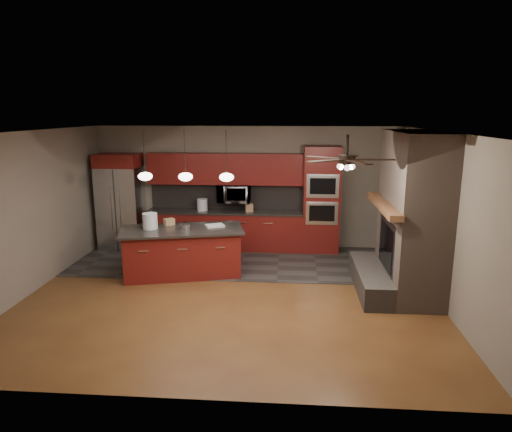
# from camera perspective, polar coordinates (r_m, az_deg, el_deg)

# --- Properties ---
(ground) EXTENTS (7.00, 7.00, 0.00)m
(ground) POSITION_cam_1_polar(r_m,az_deg,el_deg) (8.10, -3.13, -9.73)
(ground) COLOR brown
(ground) RESTS_ON ground
(ceiling) EXTENTS (7.00, 6.00, 0.02)m
(ceiling) POSITION_cam_1_polar(r_m,az_deg,el_deg) (7.48, -3.40, 10.48)
(ceiling) COLOR white
(ceiling) RESTS_ON back_wall
(back_wall) EXTENTS (7.00, 0.02, 2.80)m
(back_wall) POSITION_cam_1_polar(r_m,az_deg,el_deg) (10.59, -1.14, 3.59)
(back_wall) COLOR slate
(back_wall) RESTS_ON ground
(right_wall) EXTENTS (0.02, 6.00, 2.80)m
(right_wall) POSITION_cam_1_polar(r_m,az_deg,el_deg) (8.00, 22.43, -0.45)
(right_wall) COLOR slate
(right_wall) RESTS_ON ground
(left_wall) EXTENTS (0.02, 6.00, 2.80)m
(left_wall) POSITION_cam_1_polar(r_m,az_deg,el_deg) (8.83, -26.39, 0.36)
(left_wall) COLOR slate
(left_wall) RESTS_ON ground
(slate_tile_patch) EXTENTS (7.00, 2.40, 0.01)m
(slate_tile_patch) POSITION_cam_1_polar(r_m,az_deg,el_deg) (9.77, -1.77, -5.66)
(slate_tile_patch) COLOR #33312E
(slate_tile_patch) RESTS_ON ground
(fireplace_column) EXTENTS (1.30, 2.10, 2.80)m
(fireplace_column) POSITION_cam_1_polar(r_m,az_deg,el_deg) (8.27, 18.49, -0.46)
(fireplace_column) COLOR #6E5B4F
(fireplace_column) RESTS_ON ground
(back_cabinetry) EXTENTS (3.59, 0.64, 2.20)m
(back_cabinetry) POSITION_cam_1_polar(r_m,az_deg,el_deg) (10.50, -3.84, 0.67)
(back_cabinetry) COLOR maroon
(back_cabinetry) RESTS_ON ground
(oven_tower) EXTENTS (0.80, 0.63, 2.38)m
(oven_tower) POSITION_cam_1_polar(r_m,az_deg,el_deg) (10.31, 8.16, 2.02)
(oven_tower) COLOR maroon
(oven_tower) RESTS_ON ground
(microwave) EXTENTS (0.73, 0.41, 0.50)m
(microwave) POSITION_cam_1_polar(r_m,az_deg,el_deg) (10.40, -2.78, 2.84)
(microwave) COLOR silver
(microwave) RESTS_ON back_cabinetry
(refrigerator) EXTENTS (0.95, 0.75, 2.19)m
(refrigerator) POSITION_cam_1_polar(r_m,az_deg,el_deg) (10.94, -16.55, 1.74)
(refrigerator) COLOR silver
(refrigerator) RESTS_ON ground
(kitchen_island) EXTENTS (2.49, 1.56, 0.92)m
(kitchen_island) POSITION_cam_1_polar(r_m,az_deg,el_deg) (8.98, -9.15, -4.41)
(kitchen_island) COLOR maroon
(kitchen_island) RESTS_ON ground
(white_bucket) EXTENTS (0.32, 0.32, 0.30)m
(white_bucket) POSITION_cam_1_polar(r_m,az_deg,el_deg) (8.96, -13.11, -0.62)
(white_bucket) COLOR silver
(white_bucket) RESTS_ON kitchen_island
(paint_can) EXTENTS (0.22, 0.22, 0.10)m
(paint_can) POSITION_cam_1_polar(r_m,az_deg,el_deg) (8.77, -8.76, -1.39)
(paint_can) COLOR #B7B6BB
(paint_can) RESTS_ON kitchen_island
(paint_tray) EXTENTS (0.42, 0.37, 0.03)m
(paint_tray) POSITION_cam_1_polar(r_m,az_deg,el_deg) (8.97, -5.18, -1.19)
(paint_tray) COLOR silver
(paint_tray) RESTS_ON kitchen_island
(cardboard_box) EXTENTS (0.24, 0.23, 0.12)m
(cardboard_box) POSITION_cam_1_polar(r_m,az_deg,el_deg) (9.21, -10.80, -0.71)
(cardboard_box) COLOR #A77E56
(cardboard_box) RESTS_ON kitchen_island
(counter_bucket) EXTENTS (0.25, 0.25, 0.27)m
(counter_bucket) POSITION_cam_1_polar(r_m,az_deg,el_deg) (10.51, -6.73, 1.41)
(counter_bucket) COLOR silver
(counter_bucket) RESTS_ON back_cabinetry
(counter_box) EXTENTS (0.19, 0.17, 0.19)m
(counter_box) POSITION_cam_1_polar(r_m,az_deg,el_deg) (10.32, -0.87, 1.04)
(counter_box) COLOR #9E6F51
(counter_box) RESTS_ON back_cabinetry
(pendant_left) EXTENTS (0.26, 0.26, 0.92)m
(pendant_left) POSITION_cam_1_polar(r_m,az_deg,el_deg) (8.61, -13.68, 4.87)
(pendant_left) COLOR black
(pendant_left) RESTS_ON ceiling
(pendant_center) EXTENTS (0.26, 0.26, 0.92)m
(pendant_center) POSITION_cam_1_polar(r_m,az_deg,el_deg) (8.41, -8.80, 4.90)
(pendant_center) COLOR black
(pendant_center) RESTS_ON ceiling
(pendant_right) EXTENTS (0.26, 0.26, 0.92)m
(pendant_right) POSITION_cam_1_polar(r_m,az_deg,el_deg) (8.27, -3.71, 4.89)
(pendant_right) COLOR black
(pendant_right) RESTS_ON ceiling
(ceiling_fan) EXTENTS (1.27, 1.33, 0.41)m
(ceiling_fan) POSITION_cam_1_polar(r_m,az_deg,el_deg) (6.69, 11.28, 7.03)
(ceiling_fan) COLOR black
(ceiling_fan) RESTS_ON ceiling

